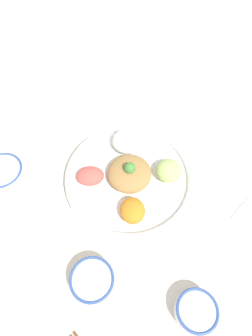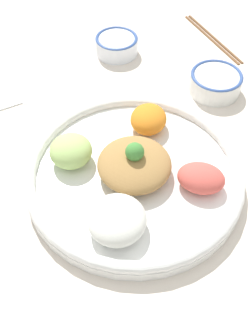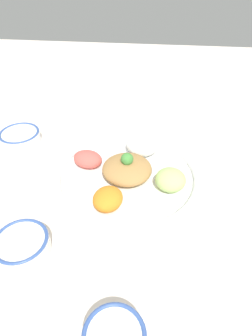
{
  "view_description": "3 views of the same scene",
  "coord_description": "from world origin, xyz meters",
  "px_view_note": "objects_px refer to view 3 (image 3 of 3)",
  "views": [
    {
      "loc": [
        -0.36,
        0.16,
        0.75
      ],
      "look_at": [
        0.01,
        0.02,
        0.04
      ],
      "focal_mm": 30.0,
      "sensor_mm": 36.0,
      "label": 1
    },
    {
      "loc": [
        0.41,
        -0.01,
        0.55
      ],
      "look_at": [
        0.03,
        0.0,
        0.09
      ],
      "focal_mm": 42.0,
      "sensor_mm": 36.0,
      "label": 2
    },
    {
      "loc": [
        -0.55,
        -0.04,
        0.5
      ],
      "look_at": [
        -0.03,
        0.02,
        0.06
      ],
      "focal_mm": 30.0,
      "sensor_mm": 36.0,
      "label": 3
    }
  ],
  "objects_px": {
    "salad_platter": "(128,174)",
    "sauce_bowl_red": "(22,245)",
    "serving_spoon_main": "(125,114)",
    "sauce_bowl_dark": "(20,137)",
    "serving_spoon_extra": "(233,260)"
  },
  "relations": [
    {
      "from": "salad_platter",
      "to": "sauce_bowl_dark",
      "type": "height_order",
      "value": "salad_platter"
    },
    {
      "from": "sauce_bowl_red",
      "to": "serving_spoon_main",
      "type": "height_order",
      "value": "sauce_bowl_red"
    },
    {
      "from": "sauce_bowl_red",
      "to": "serving_spoon_extra",
      "type": "distance_m",
      "value": 0.42
    },
    {
      "from": "salad_platter",
      "to": "sauce_bowl_dark",
      "type": "bearing_deg",
      "value": 68.02
    },
    {
      "from": "salad_platter",
      "to": "sauce_bowl_red",
      "type": "relative_size",
      "value": 3.46
    },
    {
      "from": "salad_platter",
      "to": "serving_spoon_main",
      "type": "height_order",
      "value": "salad_platter"
    },
    {
      "from": "sauce_bowl_red",
      "to": "serving_spoon_main",
      "type": "bearing_deg",
      "value": -13.19
    },
    {
      "from": "salad_platter",
      "to": "serving_spoon_main",
      "type": "bearing_deg",
      "value": 7.69
    },
    {
      "from": "serving_spoon_extra",
      "to": "sauce_bowl_red",
      "type": "bearing_deg",
      "value": 158.28
    },
    {
      "from": "sauce_bowl_red",
      "to": "serving_spoon_main",
      "type": "xyz_separation_m",
      "value": [
        0.59,
        -0.14,
        -0.02
      ]
    },
    {
      "from": "sauce_bowl_red",
      "to": "sauce_bowl_dark",
      "type": "relative_size",
      "value": 0.91
    },
    {
      "from": "salad_platter",
      "to": "sauce_bowl_red",
      "type": "bearing_deg",
      "value": 141.94
    },
    {
      "from": "sauce_bowl_red",
      "to": "serving_spoon_main",
      "type": "relative_size",
      "value": 0.93
    },
    {
      "from": "salad_platter",
      "to": "sauce_bowl_red",
      "type": "xyz_separation_m",
      "value": [
        -0.24,
        0.19,
        0.0
      ]
    },
    {
      "from": "sauce_bowl_red",
      "to": "serving_spoon_extra",
      "type": "height_order",
      "value": "sauce_bowl_red"
    }
  ]
}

